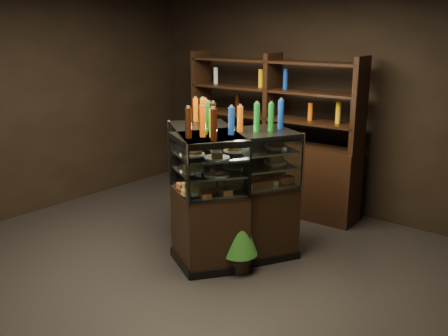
{
  "coord_description": "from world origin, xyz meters",
  "views": [
    {
      "loc": [
        3.28,
        -3.18,
        2.31
      ],
      "look_at": [
        0.32,
        0.38,
        0.99
      ],
      "focal_mm": 40.0,
      "sensor_mm": 36.0,
      "label": 1
    }
  ],
  "objects": [
    {
      "name": "room_shell",
      "position": [
        0.0,
        0.0,
        1.94
      ],
      "size": [
        5.02,
        5.02,
        3.01
      ],
      "color": "black",
      "rests_on": "ground"
    },
    {
      "name": "ground",
      "position": [
        0.0,
        0.0,
        0.0
      ],
      "size": [
        5.0,
        5.0,
        0.0
      ],
      "primitive_type": "plane",
      "color": "black",
      "rests_on": "ground"
    },
    {
      "name": "back_shelving",
      "position": [
        -0.27,
        2.05,
        0.61
      ],
      "size": [
        2.37,
        0.57,
        2.0
      ],
      "rotation": [
        0.0,
        0.0,
        0.06
      ],
      "color": "black",
      "rests_on": "ground"
    },
    {
      "name": "potted_conifer",
      "position": [
        0.55,
        0.34,
        0.43
      ],
      "size": [
        0.35,
        0.35,
        0.76
      ],
      "rotation": [
        0.0,
        0.0,
        -0.24
      ],
      "color": "black",
      "rests_on": "ground"
    },
    {
      "name": "bottles_top",
      "position": [
        0.18,
        0.51,
        1.46
      ],
      "size": [
        1.01,
        0.94,
        0.3
      ],
      "color": "#B20C0A",
      "rests_on": "display_case"
    },
    {
      "name": "display_case",
      "position": [
        0.18,
        0.5,
        0.45
      ],
      "size": [
        1.54,
        1.36,
        1.33
      ],
      "rotation": [
        0.0,
        0.0,
        0.23
      ],
      "color": "black",
      "rests_on": "ground"
    },
    {
      "name": "food_display",
      "position": [
        0.18,
        0.5,
        0.97
      ],
      "size": [
        1.17,
        1.08,
        0.41
      ],
      "color": "#CC7B49",
      "rests_on": "display_case"
    }
  ]
}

